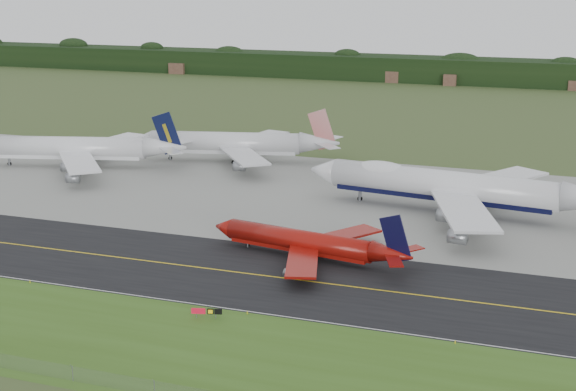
# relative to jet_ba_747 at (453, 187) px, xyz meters

# --- Properties ---
(ground) EXTENTS (600.00, 600.00, 0.00)m
(ground) POSITION_rel_jet_ba_747_xyz_m (-30.27, -46.07, -6.11)
(ground) COLOR #384F25
(ground) RESTS_ON ground
(grass_verge) EXTENTS (400.00, 30.00, 0.01)m
(grass_verge) POSITION_rel_jet_ba_747_xyz_m (-30.27, -81.07, -6.10)
(grass_verge) COLOR #385A1A
(grass_verge) RESTS_ON ground
(taxiway) EXTENTS (400.00, 32.00, 0.02)m
(taxiway) POSITION_rel_jet_ba_747_xyz_m (-30.27, -50.07, -6.10)
(taxiway) COLOR black
(taxiway) RESTS_ON ground
(apron) EXTENTS (400.00, 78.00, 0.01)m
(apron) POSITION_rel_jet_ba_747_xyz_m (-30.27, 4.93, -6.10)
(apron) COLOR gray
(apron) RESTS_ON ground
(taxiway_centreline) EXTENTS (400.00, 0.40, 0.00)m
(taxiway_centreline) POSITION_rel_jet_ba_747_xyz_m (-30.27, -50.07, -6.08)
(taxiway_centreline) COLOR yellow
(taxiway_centreline) RESTS_ON taxiway
(taxiway_edge_line) EXTENTS (400.00, 0.25, 0.00)m
(taxiway_edge_line) POSITION_rel_jet_ba_747_xyz_m (-30.27, -65.57, -6.08)
(taxiway_edge_line) COLOR silver
(taxiway_edge_line) RESTS_ON taxiway
(perimeter_fence) EXTENTS (320.00, 0.10, 320.00)m
(perimeter_fence) POSITION_rel_jet_ba_747_xyz_m (-30.27, -94.07, -5.01)
(perimeter_fence) COLOR slate
(perimeter_fence) RESTS_ON ground
(horizon_treeline) EXTENTS (700.00, 25.00, 12.00)m
(horizon_treeline) POSITION_rel_jet_ba_747_xyz_m (-30.27, 227.70, -0.64)
(horizon_treeline) COLOR black
(horizon_treeline) RESTS_ON ground
(jet_ba_747) EXTENTS (71.38, 58.66, 17.95)m
(jet_ba_747) POSITION_rel_jet_ba_747_xyz_m (0.00, 0.00, 0.00)
(jet_ba_747) COLOR white
(jet_ba_747) RESTS_ON ground
(jet_red_737) EXTENTS (41.20, 33.22, 11.15)m
(jet_red_737) POSITION_rel_jet_ba_747_xyz_m (-21.15, -38.91, -3.03)
(jet_red_737) COLOR maroon
(jet_red_737) RESTS_ON ground
(jet_navy_gold) EXTENTS (60.62, 51.76, 15.83)m
(jet_navy_gold) POSITION_rel_jet_ba_747_xyz_m (-104.06, 11.56, -0.91)
(jet_navy_gold) COLOR white
(jet_navy_gold) RESTS_ON ground
(jet_star_tail) EXTENTS (59.01, 48.55, 15.67)m
(jet_star_tail) POSITION_rel_jet_ba_747_xyz_m (-65.36, 31.91, -0.88)
(jet_star_tail) COLOR silver
(jet_star_tail) RESTS_ON ground
(taxiway_sign) EXTENTS (4.70, 1.39, 1.60)m
(taxiway_sign) POSITION_rel_jet_ba_747_xyz_m (-28.07, -70.05, -4.98)
(taxiway_sign) COLOR slate
(taxiway_sign) RESTS_ON ground
(edge_marker_left) EXTENTS (0.16, 0.16, 0.50)m
(edge_marker_left) POSITION_rel_jet_ba_747_xyz_m (-63.13, -66.57, -5.86)
(edge_marker_left) COLOR yellow
(edge_marker_left) RESTS_ON ground
(edge_marker_center) EXTENTS (0.16, 0.16, 0.50)m
(edge_marker_center) POSITION_rel_jet_ba_747_xyz_m (-22.66, -66.57, -5.86)
(edge_marker_center) COLOR yellow
(edge_marker_center) RESTS_ON ground
(edge_marker_right) EXTENTS (0.16, 0.16, 0.50)m
(edge_marker_right) POSITION_rel_jet_ba_747_xyz_m (9.67, -66.57, -5.86)
(edge_marker_right) COLOR yellow
(edge_marker_right) RESTS_ON ground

